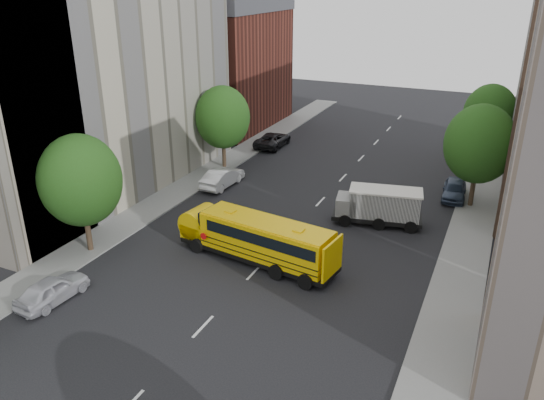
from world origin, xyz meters
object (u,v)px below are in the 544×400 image
Objects in this scene: school_bus at (256,237)px; safari_truck at (379,206)px; street_tree_5 at (490,114)px; parked_car_2 at (273,140)px; parked_car_0 at (52,289)px; parked_car_1 at (222,177)px; street_tree_1 at (80,180)px; parked_car_4 at (454,189)px; parked_car_5 at (462,146)px; street_tree_2 at (223,117)px; street_tree_4 at (480,144)px.

school_bus is 10.24m from safari_truck.
parked_car_2 is (-20.60, -4.05, -3.95)m from street_tree_5.
parked_car_0 is 19.13m from parked_car_1.
street_tree_1 is 14.53m from parked_car_1.
parked_car_2 is 20.36m from parked_car_4.
street_tree_1 is 2.01× the size of parked_car_5.
parked_car_1 is 1.09× the size of parked_car_4.
parked_car_5 is (-0.80, 12.93, -0.11)m from parked_car_4.
street_tree_2 reaches higher than school_bus.
street_tree_4 is 2.06× the size of parked_car_5.
street_tree_5 is (22.00, 12.00, -0.12)m from street_tree_2.
street_tree_5 is at bearing 79.17° from parked_car_4.
parked_car_0 is at bearing 92.14° from parked_car_1.
street_tree_2 is at bearing 179.77° from parked_car_4.
parked_car_4 is (19.20, -6.79, 0.01)m from parked_car_2.
street_tree_1 is 1.46× the size of parked_car_2.
street_tree_1 is 37.96m from parked_car_5.
school_bus is (10.44, 3.36, -3.27)m from street_tree_1.
street_tree_4 reaches higher than parked_car_2.
school_bus reaches higher than parked_car_2.
parked_car_0 is 0.80× the size of parked_car_2.
street_tree_2 reaches higher than parked_car_0.
street_tree_1 is at bearing -154.83° from safari_truck.
street_tree_1 is 7.18m from parked_car_0.
parked_car_0 reaches higher than parked_car_5.
parked_car_0 is at bearing -84.62° from street_tree_2.
parked_car_2 is 19.40m from parked_car_5.
street_tree_5 is 1.39× the size of parked_car_2.
street_tree_4 is (22.00, 18.00, 0.12)m from street_tree_1.
street_tree_5 reaches higher than school_bus.
parked_car_2 reaches higher than parked_car_0.
street_tree_4 is 14.94m from parked_car_5.
school_bus is 2.25× the size of parked_car_1.
parked_car_5 is at bearing -131.67° from parked_car_1.
street_tree_1 is 1.05× the size of street_tree_5.
street_tree_5 reaches higher than parked_car_2.
parked_car_1 is (2.20, -4.25, -4.03)m from street_tree_2.
street_tree_2 is 1.79× the size of parked_car_0.
school_bus is at bearing -128.31° from street_tree_4.
street_tree_1 is 37.20m from street_tree_5.
parked_car_1 is at bearing -86.17° from parked_car_0.
street_tree_4 is 30.94m from parked_car_0.
street_tree_5 is 1.13× the size of safari_truck.
street_tree_2 is 22.00m from street_tree_4.
street_tree_5 is 1.75× the size of parked_car_0.
safari_truck is at bearing -133.66° from street_tree_4.
street_tree_4 reaches higher than parked_car_1.
parked_car_4 is at bearing -123.03° from parked_car_0.
parked_car_5 is (19.80, 32.10, -4.30)m from street_tree_1.
street_tree_2 reaches higher than parked_car_5.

